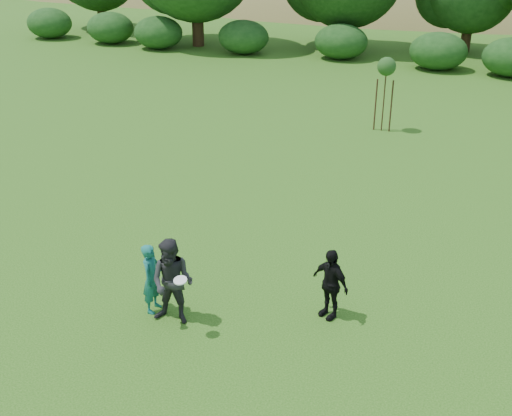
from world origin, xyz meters
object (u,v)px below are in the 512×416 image
(player_grey, at_px, (172,282))
(player_teal, at_px, (152,278))
(sapling, at_px, (386,69))
(player_black, at_px, (330,283))

(player_grey, bearing_deg, player_teal, 155.50)
(player_grey, height_order, sapling, sapling)
(player_teal, distance_m, sapling, 14.38)
(player_grey, relative_size, player_black, 1.20)
(player_black, height_order, sapling, sapling)
(sapling, bearing_deg, player_black, -84.17)
(player_teal, relative_size, player_black, 0.99)
(player_grey, xyz_separation_m, sapling, (1.61, 14.34, 1.48))
(sapling, bearing_deg, player_teal, -98.94)
(player_teal, bearing_deg, player_grey, -112.91)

